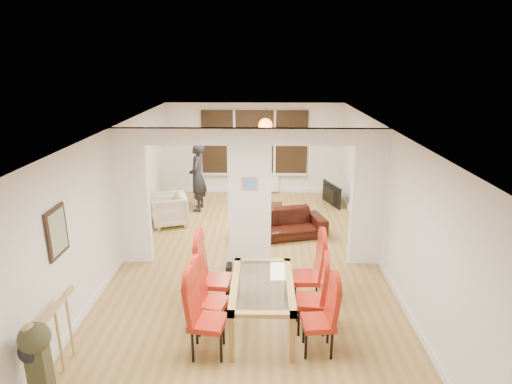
{
  "coord_description": "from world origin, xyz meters",
  "views": [
    {
      "loc": [
        0.25,
        -7.57,
        3.79
      ],
      "look_at": [
        0.11,
        0.6,
        1.22
      ],
      "focal_mm": 30.0,
      "sensor_mm": 36.0,
      "label": 1
    }
  ],
  "objects_px": {
    "dining_table": "(262,305)",
    "coffee_table": "(262,209)",
    "dining_chair_lc": "(215,275)",
    "dining_chair_ra": "(318,317)",
    "armchair": "(169,210)",
    "person": "(198,177)",
    "dining_chair_rb": "(311,296)",
    "dining_chair_lb": "(212,298)",
    "bowl": "(253,204)",
    "bottle": "(270,201)",
    "dining_chair_la": "(208,317)",
    "television": "(328,194)",
    "sofa": "(280,224)",
    "dining_chair_rc": "(307,272)"
  },
  "relations": [
    {
      "from": "dining_table",
      "to": "coffee_table",
      "type": "distance_m",
      "value": 4.81
    },
    {
      "from": "dining_chair_lc",
      "to": "dining_chair_ra",
      "type": "height_order",
      "value": "dining_chair_lc"
    },
    {
      "from": "armchair",
      "to": "person",
      "type": "distance_m",
      "value": 1.28
    },
    {
      "from": "dining_chair_rb",
      "to": "dining_chair_lb",
      "type": "bearing_deg",
      "value": -171.17
    },
    {
      "from": "person",
      "to": "bowl",
      "type": "distance_m",
      "value": 1.58
    },
    {
      "from": "coffee_table",
      "to": "bottle",
      "type": "height_order",
      "value": "bottle"
    },
    {
      "from": "dining_chair_la",
      "to": "dining_table",
      "type": "bearing_deg",
      "value": 48.55
    },
    {
      "from": "armchair",
      "to": "television",
      "type": "height_order",
      "value": "armchair"
    },
    {
      "from": "person",
      "to": "bottle",
      "type": "bearing_deg",
      "value": 78.54
    },
    {
      "from": "dining_chair_la",
      "to": "coffee_table",
      "type": "bearing_deg",
      "value": 92.45
    },
    {
      "from": "dining_chair_lb",
      "to": "coffee_table",
      "type": "height_order",
      "value": "dining_chair_lb"
    },
    {
      "from": "sofa",
      "to": "armchair",
      "type": "relative_size",
      "value": 2.49
    },
    {
      "from": "dining_chair_lb",
      "to": "dining_chair_lc",
      "type": "xyz_separation_m",
      "value": [
        -0.01,
        0.53,
        0.08
      ]
    },
    {
      "from": "dining_chair_la",
      "to": "dining_chair_lc",
      "type": "height_order",
      "value": "dining_chair_lc"
    },
    {
      "from": "dining_chair_ra",
      "to": "armchair",
      "type": "distance_m",
      "value": 5.44
    },
    {
      "from": "dining_chair_ra",
      "to": "dining_chair_lb",
      "type": "bearing_deg",
      "value": 156.75
    },
    {
      "from": "armchair",
      "to": "television",
      "type": "relative_size",
      "value": 0.81
    },
    {
      "from": "dining_chair_lb",
      "to": "armchair",
      "type": "distance_m",
      "value": 4.38
    },
    {
      "from": "armchair",
      "to": "bottle",
      "type": "xyz_separation_m",
      "value": [
        2.39,
        0.63,
        0.03
      ]
    },
    {
      "from": "dining_chair_la",
      "to": "dining_chair_lb",
      "type": "height_order",
      "value": "dining_chair_la"
    },
    {
      "from": "dining_chair_rb",
      "to": "coffee_table",
      "type": "xyz_separation_m",
      "value": [
        -0.72,
        4.81,
        -0.42
      ]
    },
    {
      "from": "dining_chair_rc",
      "to": "television",
      "type": "relative_size",
      "value": 1.17
    },
    {
      "from": "dining_chair_ra",
      "to": "dining_chair_rb",
      "type": "height_order",
      "value": "dining_chair_rb"
    },
    {
      "from": "dining_chair_rc",
      "to": "person",
      "type": "height_order",
      "value": "person"
    },
    {
      "from": "armchair",
      "to": "dining_chair_rc",
      "type": "bearing_deg",
      "value": 22.22
    },
    {
      "from": "dining_table",
      "to": "television",
      "type": "distance_m",
      "value": 5.83
    },
    {
      "from": "dining_chair_rc",
      "to": "coffee_table",
      "type": "height_order",
      "value": "dining_chair_rc"
    },
    {
      "from": "armchair",
      "to": "person",
      "type": "xyz_separation_m",
      "value": [
        0.54,
        1.03,
        0.53
      ]
    },
    {
      "from": "dining_chair_lc",
      "to": "coffee_table",
      "type": "xyz_separation_m",
      "value": [
        0.71,
        4.33,
        -0.47
      ]
    },
    {
      "from": "bowl",
      "to": "television",
      "type": "bearing_deg",
      "value": 21.52
    },
    {
      "from": "dining_chair_ra",
      "to": "sofa",
      "type": "bearing_deg",
      "value": 89.31
    },
    {
      "from": "sofa",
      "to": "armchair",
      "type": "bearing_deg",
      "value": 150.24
    },
    {
      "from": "dining_chair_ra",
      "to": "person",
      "type": "relative_size",
      "value": 0.58
    },
    {
      "from": "dining_chair_lb",
      "to": "dining_chair_rc",
      "type": "relative_size",
      "value": 0.89
    },
    {
      "from": "dining_chair_ra",
      "to": "television",
      "type": "relative_size",
      "value": 1.04
    },
    {
      "from": "television",
      "to": "dining_chair_ra",
      "type": "bearing_deg",
      "value": 152.54
    },
    {
      "from": "coffee_table",
      "to": "bottle",
      "type": "relative_size",
      "value": 3.5
    },
    {
      "from": "armchair",
      "to": "dining_chair_lb",
      "type": "bearing_deg",
      "value": 1.85
    },
    {
      "from": "dining_chair_ra",
      "to": "dining_chair_rb",
      "type": "relative_size",
      "value": 0.96
    },
    {
      "from": "sofa",
      "to": "bottle",
      "type": "distance_m",
      "value": 1.34
    },
    {
      "from": "dining_table",
      "to": "television",
      "type": "bearing_deg",
      "value": 72.48
    },
    {
      "from": "bottle",
      "to": "dining_chair_ra",
      "type": "bearing_deg",
      "value": -83.78
    },
    {
      "from": "dining_chair_lb",
      "to": "dining_table",
      "type": "bearing_deg",
      "value": 18.73
    },
    {
      "from": "person",
      "to": "coffee_table",
      "type": "xyz_separation_m",
      "value": [
        1.64,
        -0.29,
        -0.77
      ]
    },
    {
      "from": "armchair",
      "to": "television",
      "type": "xyz_separation_m",
      "value": [
        3.97,
        1.5,
        -0.08
      ]
    },
    {
      "from": "dining_table",
      "to": "television",
      "type": "relative_size",
      "value": 1.59
    },
    {
      "from": "dining_chair_rc",
      "to": "bottle",
      "type": "bearing_deg",
      "value": 94.75
    },
    {
      "from": "dining_table",
      "to": "dining_chair_lb",
      "type": "xyz_separation_m",
      "value": [
        -0.72,
        -0.06,
        0.15
      ]
    },
    {
      "from": "dining_table",
      "to": "dining_chair_lb",
      "type": "relative_size",
      "value": 1.52
    },
    {
      "from": "television",
      "to": "bowl",
      "type": "height_order",
      "value": "television"
    }
  ]
}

